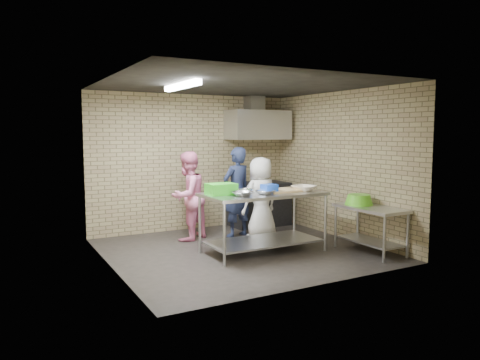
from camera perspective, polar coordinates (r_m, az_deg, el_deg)
name	(u,v)px	position (r m, az deg, el deg)	size (l,w,h in m)	color
floor	(241,250)	(7.64, 0.06, -8.78)	(4.20, 4.20, 0.00)	black
ceiling	(241,85)	(7.43, 0.07, 11.79)	(4.20, 4.20, 0.00)	black
back_wall	(193,162)	(9.21, -5.94, 2.22)	(4.20, 0.06, 2.70)	tan
front_wall	(318,180)	(5.75, 9.70, -0.05)	(4.20, 0.06, 2.70)	tan
left_wall	(110,175)	(6.67, -15.96, 0.62)	(0.06, 4.00, 2.70)	tan
right_wall	(340,165)	(8.62, 12.40, 1.86)	(0.06, 4.00, 2.70)	tan
prep_table	(263,222)	(7.45, 2.91, -5.31)	(1.96, 0.98, 0.98)	#AAACB1
side_counter	(370,229)	(7.75, 15.93, -5.96)	(0.60, 1.20, 0.75)	silver
stove	(259,204)	(9.61, 2.39, -3.00)	(1.20, 0.70, 0.90)	black
range_hood	(258,125)	(9.54, 2.28, 6.88)	(1.30, 0.60, 0.60)	silver
hood_duct	(254,104)	(9.69, 1.82, 9.53)	(0.35, 0.30, 0.30)	#A5A8AD
wall_shelf	(265,134)	(9.86, 3.20, 5.79)	(0.80, 0.20, 0.04)	#3F2B19
fluorescent_fixture	(182,86)	(7.00, -7.28, 11.62)	(0.10, 1.25, 0.08)	white
green_crate	(221,189)	(7.13, -2.37, -1.13)	(0.43, 0.33, 0.17)	green
blue_tub	(269,189)	(7.30, 3.68, -1.09)	(0.22, 0.22, 0.14)	blue
cutting_board	(282,190)	(7.54, 5.28, -1.30)	(0.60, 0.46, 0.03)	tan
mixing_bowl_a	(242,194)	(6.94, 0.28, -1.72)	(0.31, 0.31, 0.07)	#A9ABB0
mixing_bowl_b	(246,191)	(7.26, 0.71, -1.40)	(0.23, 0.23, 0.07)	silver
mixing_bowl_c	(265,192)	(7.13, 3.17, -1.56)	(0.28, 0.28, 0.07)	silver
ceramic_bowl	(304,188)	(7.63, 8.00, -1.02)	(0.38, 0.38, 0.09)	beige
green_basin	(359,200)	(7.84, 14.63, -2.38)	(0.46, 0.46, 0.17)	#59C626
bottle_red	(255,129)	(9.73, 1.95, 6.45)	(0.07, 0.07, 0.18)	#B22619
bottle_green	(271,129)	(9.94, 3.94, 6.34)	(0.06, 0.06, 0.15)	green
man_navy	(237,192)	(8.50, -0.41, -1.53)	(0.61, 0.40, 1.68)	#161837
woman_pink	(188,196)	(8.29, -6.54, -2.00)	(0.78, 0.61, 1.61)	pink
woman_white	(261,198)	(8.34, 2.62, -2.28)	(0.73, 0.48, 1.50)	white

